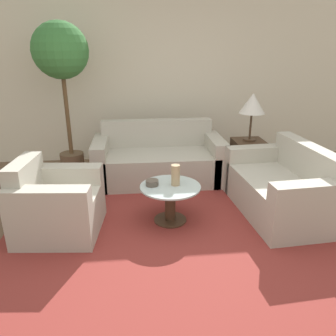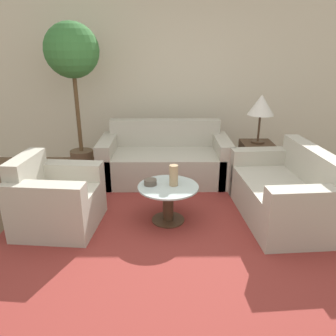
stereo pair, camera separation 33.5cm
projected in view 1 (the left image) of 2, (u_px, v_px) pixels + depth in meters
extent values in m
plane|color=brown|center=(181.00, 251.00, 3.20)|extent=(14.00, 14.00, 0.00)
cube|color=beige|center=(158.00, 83.00, 5.47)|extent=(10.00, 0.06, 2.60)
cube|color=maroon|center=(170.00, 220.00, 3.75)|extent=(3.58, 3.41, 0.01)
cube|color=#B2AD9E|center=(159.00, 166.00, 4.80)|extent=(1.65, 0.88, 0.44)
cube|color=#B2AD9E|center=(157.00, 147.00, 5.05)|extent=(1.65, 0.18, 0.84)
cube|color=#B2AD9E|center=(101.00, 162.00, 4.68)|extent=(0.20, 0.88, 0.64)
cube|color=#B2AD9E|center=(214.00, 158.00, 4.84)|extent=(0.20, 0.88, 0.64)
cube|color=#B2AD9E|center=(60.00, 213.00, 3.47)|extent=(0.87, 0.69, 0.44)
cube|color=#B2AD9E|center=(28.00, 197.00, 3.40)|extent=(0.24, 0.63, 0.81)
cube|color=#B2AD9E|center=(49.00, 219.00, 3.14)|extent=(0.83, 0.27, 0.64)
cube|color=#B2AD9E|center=(67.00, 192.00, 3.72)|extent=(0.83, 0.27, 0.64)
cube|color=#B2AD9E|center=(277.00, 195.00, 3.88)|extent=(0.93, 1.30, 0.44)
cube|color=#B2AD9E|center=(305.00, 178.00, 3.87)|extent=(0.27, 1.26, 0.82)
cube|color=#B2AD9E|center=(256.00, 169.00, 4.42)|extent=(0.85, 0.26, 0.64)
cube|color=#B2AD9E|center=(309.00, 212.00, 3.27)|extent=(0.85, 0.26, 0.64)
cylinder|color=#422D1E|center=(170.00, 220.00, 3.75)|extent=(0.37, 0.37, 0.02)
cylinder|color=#422D1E|center=(170.00, 204.00, 3.68)|extent=(0.12, 0.12, 0.41)
cylinder|color=#B2C6C6|center=(170.00, 187.00, 3.60)|extent=(0.67, 0.67, 0.02)
cube|color=#422D1E|center=(247.00, 160.00, 4.83)|extent=(0.44, 0.44, 0.60)
cylinder|color=#422D1E|center=(249.00, 140.00, 4.72)|extent=(0.18, 0.18, 0.02)
cylinder|color=#422D1E|center=(251.00, 126.00, 4.65)|extent=(0.03, 0.03, 0.37)
cone|color=beige|center=(253.00, 103.00, 4.54)|extent=(0.36, 0.36, 0.28)
cylinder|color=brown|center=(73.00, 164.00, 5.03)|extent=(0.35, 0.35, 0.35)
cylinder|color=brown|center=(67.00, 112.00, 4.75)|extent=(0.06, 0.06, 1.26)
sphere|color=#387538|center=(60.00, 50.00, 4.46)|extent=(0.77, 0.77, 0.77)
cylinder|color=tan|center=(176.00, 175.00, 3.59)|extent=(0.10, 0.10, 0.23)
cylinder|color=brown|center=(152.00, 183.00, 3.61)|extent=(0.14, 0.14, 0.06)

